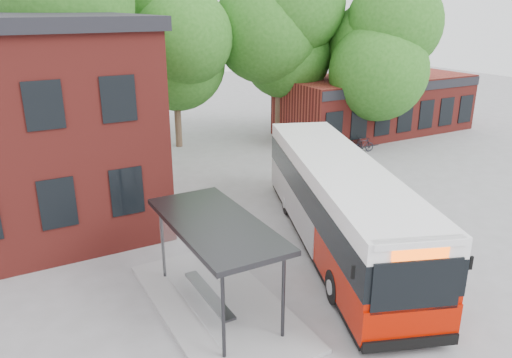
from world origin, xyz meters
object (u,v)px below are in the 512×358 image
city_bus (338,205)px  bicycle_0 (320,158)px  bicycle_2 (348,153)px  bicycle_4 (351,153)px  bicycle_3 (346,152)px  bicycle_6 (354,144)px  bus_shelter (217,265)px  bicycle_5 (363,145)px  bicycle_1 (323,152)px

city_bus → bicycle_0: bearing=78.3°
bicycle_2 → bicycle_4: bicycle_4 is taller
city_bus → bicycle_4: bearing=68.5°
bicycle_3 → bicycle_6: size_ratio=1.01×
city_bus → bicycle_6: 13.74m
bus_shelter → bicycle_3: bearing=37.8°
bicycle_5 → bus_shelter: bearing=133.1°
city_bus → bicycle_5: size_ratio=8.55×
bicycle_1 → bicycle_4: (1.52, -0.78, -0.08)m
bicycle_1 → bicycle_6: bicycle_1 is taller
bicycle_0 → bicycle_2: 2.29m
city_bus → bicycle_6: city_bus is taller
bicycle_5 → bicycle_6: bicycle_5 is taller
bicycle_3 → bicycle_4: size_ratio=1.01×
bicycle_0 → bus_shelter: bearing=132.0°
bicycle_4 → bicycle_5: (1.65, 0.88, 0.03)m
bicycle_1 → bicycle_2: 1.53m
city_bus → bicycle_1: city_bus is taller
bicycle_1 → bicycle_3: size_ratio=1.02×
bicycle_2 → bicycle_1: bearing=41.3°
bicycle_1 → bicycle_6: bearing=-85.6°
city_bus → bicycle_0: size_ratio=7.23×
bicycle_0 → bicycle_3: bearing=-87.1°
bicycle_2 → bicycle_3: 0.32m
bicycle_0 → bicycle_3: 2.02m
bicycle_0 → bicycle_4: bicycle_0 is taller
bicycle_0 → bicycle_1: size_ratio=1.07×
bus_shelter → bicycle_2: (13.38, 10.33, -1.05)m
bicycle_0 → bicycle_6: (3.88, 1.66, -0.04)m
bicycle_1 → bicycle_6: size_ratio=1.03×
bicycle_1 → bicycle_4: bicycle_1 is taller
bicycle_0 → bicycle_3: (2.02, 0.11, 0.02)m
bicycle_0 → bicycle_6: 4.22m
city_bus → bicycle_3: (7.34, 8.59, -1.18)m
bicycle_1 → bicycle_2: size_ratio=1.13×
bus_shelter → bicycle_1: (11.98, 10.95, -0.93)m
bicycle_0 → bicycle_3: bicycle_3 is taller
bicycle_5 → city_bus: bearing=142.2°
bicycle_5 → bicycle_1: bearing=98.7°
bicycle_2 → city_bus: bearing=114.3°
city_bus → bicycle_1: 11.30m
bicycle_3 → bicycle_6: bearing=-71.7°
bicycle_2 → bicycle_3: size_ratio=0.90×
city_bus → bicycle_2: size_ratio=8.75×
bicycle_3 → bicycle_5: 2.21m
bicycle_0 → bicycle_2: bicycle_0 is taller
bicycle_2 → bicycle_4: size_ratio=0.91×
bus_shelter → bicycle_4: size_ratio=4.19×
bicycle_1 → bicycle_5: bicycle_1 is taller
bicycle_3 → bicycle_4: bicycle_3 is taller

